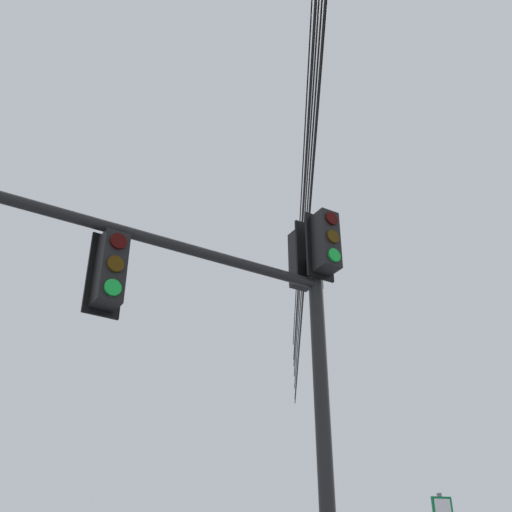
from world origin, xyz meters
TOP-DOWN VIEW (x-y plane):
  - signal_mast_assembly at (1.17, 0.65)m, footprint 5.70×1.08m
  - overhead_wire_span at (-0.12, -0.21)m, footprint 8.65×17.04m

SIDE VIEW (x-z plane):
  - signal_mast_assembly at x=1.17m, z-range 1.42..8.16m
  - overhead_wire_span at x=-0.12m, z-range 6.76..9.15m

